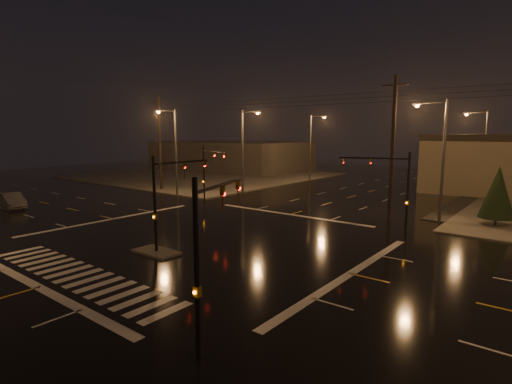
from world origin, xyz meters
TOP-DOWN VIEW (x-y plane):
  - ground at (0.00, 0.00)m, footprint 140.00×140.00m
  - sidewalk_nw at (-30.00, 30.00)m, footprint 36.00×36.00m
  - median_island at (0.00, -4.00)m, footprint 3.00×1.60m
  - crosswalk at (0.00, -9.00)m, footprint 15.00×2.60m
  - stop_bar_near at (0.00, -11.00)m, footprint 16.00×0.50m
  - stop_bar_far at (0.00, 11.00)m, footprint 16.00×0.50m
  - commercial_block at (-35.00, 42.00)m, footprint 30.00×18.00m
  - signal_mast_median at (0.00, -3.07)m, footprint 0.25×4.59m
  - signal_mast_ne at (9.50, 10.14)m, footprint 4.84×1.86m
  - signal_mast_nw at (-9.50, 10.14)m, footprint 4.84×1.86m
  - signal_mast_se at (10.23, -9.75)m, footprint 1.55×3.87m
  - streetlight_1 at (-11.18, 18.00)m, footprint 2.77×0.32m
  - streetlight_2 at (-11.18, 34.00)m, footprint 2.77×0.32m
  - streetlight_3 at (11.18, 16.00)m, footprint 2.77×0.32m
  - streetlight_4 at (11.18, 36.00)m, footprint 2.77×0.32m
  - streetlight_5 at (-16.00, 11.18)m, footprint 0.32×2.77m
  - utility_pole_0 at (-22.00, 14.00)m, footprint 2.20×0.32m
  - utility_pole_1 at (8.00, 14.00)m, footprint 2.20×0.32m
  - conifer_0 at (15.38, 17.09)m, footprint 2.63×2.63m
  - car_crossing at (-23.31, -3.30)m, footprint 4.85×2.30m

SIDE VIEW (x-z plane):
  - ground at x=0.00m, z-range 0.00..0.00m
  - crosswalk at x=0.00m, z-range 0.00..0.01m
  - stop_bar_near at x=0.00m, z-range 0.00..0.01m
  - stop_bar_far at x=0.00m, z-range 0.00..0.01m
  - sidewalk_nw at x=-30.00m, z-range 0.00..0.12m
  - median_island at x=0.00m, z-range 0.00..0.15m
  - car_crossing at x=-23.31m, z-range 0.00..1.54m
  - conifer_0 at x=15.38m, z-range 0.35..5.15m
  - commercial_block at x=-35.00m, z-range 0.00..5.60m
  - signal_mast_se at x=10.23m, z-range 0.71..6.71m
  - signal_mast_median at x=0.00m, z-range 0.75..6.75m
  - signal_mast_ne at x=9.50m, z-range 0.79..6.79m
  - signal_mast_nw at x=-9.50m, z-range 0.79..6.79m
  - streetlight_1 at x=-11.18m, z-range 0.80..10.80m
  - streetlight_2 at x=-11.18m, z-range 0.80..10.80m
  - streetlight_3 at x=11.18m, z-range 0.80..10.80m
  - streetlight_4 at x=11.18m, z-range 0.80..10.80m
  - streetlight_5 at x=-16.00m, z-range 0.80..10.80m
  - utility_pole_0 at x=-22.00m, z-range 0.13..12.13m
  - utility_pole_1 at x=8.00m, z-range 0.13..12.13m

